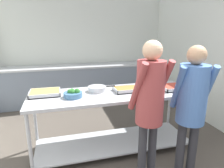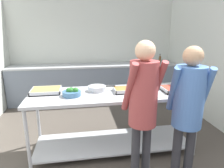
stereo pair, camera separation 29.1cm
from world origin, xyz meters
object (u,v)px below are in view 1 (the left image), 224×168
Objects in this scene: sauce_pan at (97,89)px; serving_tray_roast at (174,87)px; serving_tray_greens at (45,93)px; water_bottle at (149,58)px; plate_stack at (148,86)px; guest_serving_right at (150,98)px; serving_tray_vegetables at (128,89)px; broccoli_bowl at (73,94)px; guest_serving_left at (192,100)px.

sauce_pan reaches higher than serving_tray_roast.
sauce_pan is 1.17m from serving_tray_roast.
serving_tray_greens is 1.82× the size of water_bottle.
serving_tray_greens is 3.42m from water_bottle.
sauce_pan is at bearing 177.10° from plate_stack.
guest_serving_right is (1.14, -0.90, 0.12)m from serving_tray_greens.
sauce_pan is at bearing 166.32° from serving_tray_vegetables.
water_bottle reaches higher than serving_tray_greens.
broccoli_bowl is 1.51m from serving_tray_roast.
water_bottle is at bearing 73.09° from serving_tray_roast.
guest_serving_left reaches higher than water_bottle.
serving_tray_greens and serving_tray_roast have the same top height.
sauce_pan is at bearing -130.16° from water_bottle.
plate_stack is (0.35, 0.07, 0.01)m from serving_tray_vegetables.
plate_stack is at bearing 10.61° from serving_tray_vegetables.
sauce_pan is 2.93m from water_bottle.
guest_serving_left reaches higher than serving_tray_greens.
sauce_pan is at bearing 115.92° from guest_serving_right.
guest_serving_right is at bearing -114.28° from plate_stack.
guest_serving_left is 7.21× the size of water_bottle.
guest_serving_left is at bearing -6.22° from guest_serving_right.
guest_serving_left is at bearing -44.99° from sauce_pan.
plate_stack is (1.51, -0.08, 0.01)m from serving_tray_greens.
serving_tray_greens is 1.17m from serving_tray_vegetables.
serving_tray_roast is 2.54m from water_bottle.
serving_tray_greens and serving_tray_vegetables have the same top height.
serving_tray_vegetables is 1.73× the size of plate_stack.
guest_serving_right reaches higher than serving_tray_vegetables.
serving_tray_vegetables is at bearing 120.65° from guest_serving_left.
water_bottle is at bearing 64.61° from guest_serving_right.
broccoli_bowl reaches higher than serving_tray_vegetables.
serving_tray_vegetables is 0.94m from guest_serving_left.
guest_serving_left is (0.13, -0.87, 0.06)m from plate_stack.
serving_tray_roast is 1.89× the size of water_bottle.
plate_stack is 0.14× the size of guest_serving_left.
serving_tray_vegetables is (0.44, -0.11, -0.02)m from sauce_pan.
water_bottle is (1.89, 2.24, 0.08)m from sauce_pan.
guest_serving_right is at bearing -38.13° from serving_tray_greens.
serving_tray_vegetables is 0.25× the size of guest_serving_left.
guest_serving_left is at bearing -29.97° from broccoli_bowl.
serving_tray_vegetables is 0.24× the size of guest_serving_right.
sauce_pan is 0.96m from guest_serving_right.
serving_tray_vegetables is at bearing -7.04° from serving_tray_greens.
serving_tray_roast is (0.72, -0.08, 0.00)m from serving_tray_vegetables.
serving_tray_greens is 1.76× the size of plate_stack.
serving_tray_greens is 0.24× the size of guest_serving_right.
serving_tray_roast is at bearing -0.22° from broccoli_bowl.
plate_stack is at bearing 6.92° from broccoli_bowl.
water_bottle is at bearing 72.82° from guest_serving_left.
guest_serving_left is (0.92, -0.91, 0.06)m from sauce_pan.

